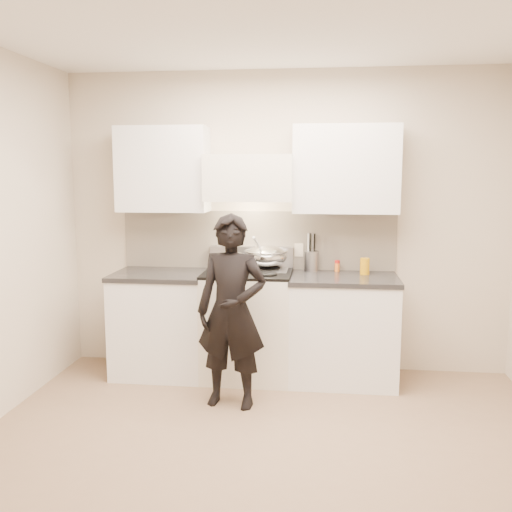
# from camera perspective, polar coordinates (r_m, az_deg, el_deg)

# --- Properties ---
(ground_plane) EXTENTS (4.00, 4.00, 0.00)m
(ground_plane) POSITION_cam_1_polar(r_m,az_deg,el_deg) (3.87, 0.91, -19.29)
(ground_plane) COLOR #83694F
(room_shell) EXTENTS (4.04, 3.54, 2.70)m
(room_shell) POSITION_cam_1_polar(r_m,az_deg,el_deg) (3.81, 0.68, 5.35)
(room_shell) COLOR #C1B49D
(room_shell) RESTS_ON ground
(stove) EXTENTS (0.76, 0.65, 0.96)m
(stove) POSITION_cam_1_polar(r_m,az_deg,el_deg) (5.06, -0.82, -6.81)
(stove) COLOR silver
(stove) RESTS_ON ground
(counter_right) EXTENTS (0.92, 0.67, 0.92)m
(counter_right) POSITION_cam_1_polar(r_m,az_deg,el_deg) (5.02, 8.68, -7.17)
(counter_right) COLOR white
(counter_right) RESTS_ON ground
(counter_left) EXTENTS (0.82, 0.67, 0.92)m
(counter_left) POSITION_cam_1_polar(r_m,az_deg,el_deg) (5.22, -9.40, -6.60)
(counter_left) COLOR white
(counter_left) RESTS_ON ground
(wok) EXTENTS (0.39, 0.47, 0.31)m
(wok) POSITION_cam_1_polar(r_m,az_deg,el_deg) (5.06, 1.05, 0.00)
(wok) COLOR silver
(wok) RESTS_ON stove
(stock_pot) EXTENTS (0.32, 0.32, 0.16)m
(stock_pot) POSITION_cam_1_polar(r_m,az_deg,el_deg) (4.82, -2.75, -0.70)
(stock_pot) COLOR silver
(stock_pot) RESTS_ON stove
(utensil_crock) EXTENTS (0.13, 0.13, 0.34)m
(utensil_crock) POSITION_cam_1_polar(r_m,az_deg,el_deg) (5.14, 5.54, -0.33)
(utensil_crock) COLOR #9C9BA2
(utensil_crock) RESTS_ON counter_right
(spice_jar) EXTENTS (0.05, 0.05, 0.10)m
(spice_jar) POSITION_cam_1_polar(r_m,az_deg,el_deg) (5.15, 8.12, -0.97)
(spice_jar) COLOR orange
(spice_jar) RESTS_ON counter_right
(oil_glass) EXTENTS (0.08, 0.08, 0.14)m
(oil_glass) POSITION_cam_1_polar(r_m,az_deg,el_deg) (5.04, 10.83, -1.00)
(oil_glass) COLOR #CC8C0B
(oil_glass) RESTS_ON counter_right
(person) EXTENTS (0.59, 0.43, 1.49)m
(person) POSITION_cam_1_polar(r_m,az_deg,el_deg) (4.38, -2.46, -5.56)
(person) COLOR black
(person) RESTS_ON ground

